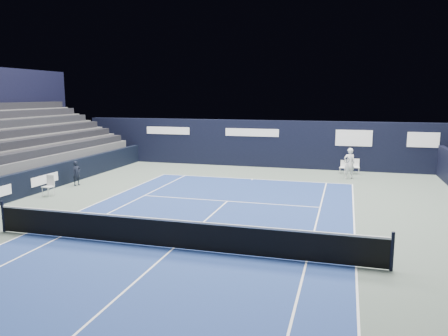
# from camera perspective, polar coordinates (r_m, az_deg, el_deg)

# --- Properties ---
(ground) EXTENTS (48.00, 48.00, 0.00)m
(ground) POSITION_cam_1_polar(r_m,az_deg,el_deg) (15.74, -3.83, -8.07)
(ground) COLOR #4F5E55
(ground) RESTS_ON ground
(court_surface) EXTENTS (10.97, 23.77, 0.01)m
(court_surface) POSITION_cam_1_polar(r_m,az_deg,el_deg) (13.97, -6.62, -10.40)
(court_surface) COLOR navy
(court_surface) RESTS_ON ground
(folding_chair_back_a) EXTENTS (0.43, 0.42, 0.94)m
(folding_chair_back_a) POSITION_cam_1_polar(r_m,az_deg,el_deg) (27.64, 16.84, 0.32)
(folding_chair_back_a) COLOR white
(folding_chair_back_a) RESTS_ON ground
(folding_chair_back_b) EXTENTS (0.43, 0.43, 0.81)m
(folding_chair_back_b) POSITION_cam_1_polar(r_m,az_deg,el_deg) (27.66, 15.29, 0.26)
(folding_chair_back_b) COLOR white
(folding_chair_back_b) RESTS_ON ground
(line_judge_chair) EXTENTS (0.47, 0.45, 1.00)m
(line_judge_chair) POSITION_cam_1_polar(r_m,az_deg,el_deg) (22.34, -21.87, -1.98)
(line_judge_chair) COLOR white
(line_judge_chair) RESTS_ON ground
(line_judge) EXTENTS (0.43, 0.55, 1.31)m
(line_judge) POSITION_cam_1_polar(r_m,az_deg,el_deg) (24.40, -18.70, -0.66)
(line_judge) COLOR black
(line_judge) RESTS_ON ground
(court_markings) EXTENTS (11.03, 23.83, 0.00)m
(court_markings) POSITION_cam_1_polar(r_m,az_deg,el_deg) (13.97, -6.62, -10.38)
(court_markings) COLOR white
(court_markings) RESTS_ON court_surface
(tennis_net) EXTENTS (12.90, 0.10, 1.10)m
(tennis_net) POSITION_cam_1_polar(r_m,az_deg,el_deg) (13.81, -6.66, -8.43)
(tennis_net) COLOR black
(tennis_net) RESTS_ON ground
(back_sponsor_wall) EXTENTS (26.00, 0.63, 3.10)m
(back_sponsor_wall) POSITION_cam_1_polar(r_m,az_deg,el_deg) (29.25, 5.70, 3.18)
(back_sponsor_wall) COLOR black
(back_sponsor_wall) RESTS_ON ground
(side_barrier_left) EXTENTS (0.33, 22.00, 1.20)m
(side_barrier_left) POSITION_cam_1_polar(r_m,az_deg,el_deg) (23.60, -22.70, -1.36)
(side_barrier_left) COLOR black
(side_barrier_left) RESTS_ON ground
(tennis_player) EXTENTS (0.75, 0.92, 1.78)m
(tennis_player) POSITION_cam_1_polar(r_m,az_deg,el_deg) (25.98, 16.04, 0.59)
(tennis_player) COLOR white
(tennis_player) RESTS_ON ground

